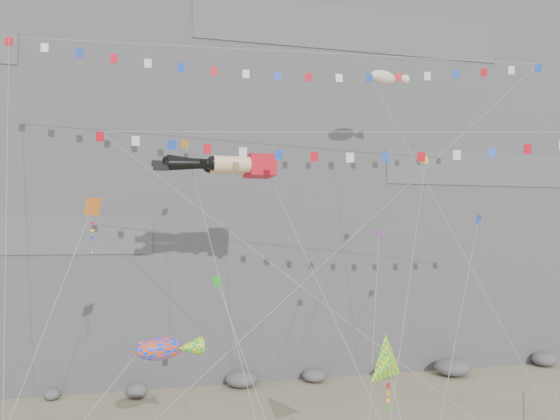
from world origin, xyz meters
TOP-DOWN VIEW (x-y plane):
  - cliff at (0.00, 32.00)m, footprint 80.00×28.00m
  - talus_boulders at (0.00, 17.00)m, footprint 60.00×3.00m
  - legs_kite at (-2.71, 6.99)m, footprint 10.19×17.11m
  - flag_banner_upper at (1.72, 8.00)m, footprint 34.94×13.52m
  - flag_banner_lower at (4.72, 2.77)m, footprint 29.68×7.72m
  - harlequin_kite at (-10.08, 1.98)m, footprint 5.12×6.78m
  - fish_windsock at (-6.88, -0.53)m, footprint 8.88×5.38m
  - delta_kite at (3.13, -3.05)m, footprint 2.52×6.08m
  - blimp_windsock at (9.52, 11.02)m, footprint 5.98×15.24m
  - small_kite_a at (-5.07, 8.74)m, footprint 3.66×15.28m
  - small_kite_b at (6.23, 4.77)m, footprint 6.20×11.36m
  - small_kite_c at (-4.10, 0.51)m, footprint 3.42×7.08m
  - small_kite_d at (10.16, 6.13)m, footprint 9.74×12.68m
  - small_kite_e at (12.72, 4.22)m, footprint 9.95×10.04m

SIDE VIEW (x-z plane):
  - talus_boulders at x=0.00m, z-range 0.00..1.20m
  - delta_kite at x=3.13m, z-range 1.99..10.43m
  - fish_windsock at x=-6.88m, z-range 1.55..12.19m
  - small_kite_c at x=-4.10m, z-range 3.62..15.58m
  - small_kite_b at x=6.23m, z-range 3.22..20.30m
  - small_kite_e at x=12.72m, z-range 3.55..22.02m
  - harlequin_kite at x=-10.08m, z-range 5.78..20.89m
  - legs_kite at x=-2.71m, z-range 4.77..27.74m
  - small_kite_d at x=10.16m, z-range 5.14..27.86m
  - small_kite_a at x=-5.07m, z-range 5.88..29.04m
  - flag_banner_lower at x=4.72m, z-range 7.72..28.00m
  - blimp_windsock at x=9.52m, z-range 9.75..37.53m
  - flag_banner_upper at x=1.72m, z-range 8.85..39.13m
  - cliff at x=0.00m, z-range 0.00..50.00m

